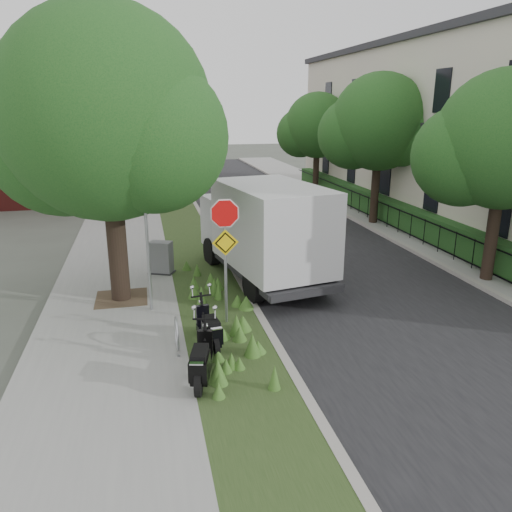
{
  "coord_description": "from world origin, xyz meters",
  "views": [
    {
      "loc": [
        -3.2,
        -10.68,
        5.28
      ],
      "look_at": [
        -0.3,
        2.14,
        1.3
      ],
      "focal_mm": 35.0,
      "sensor_mm": 36.0,
      "label": 1
    }
  ],
  "objects_px": {
    "scooter_near": "(201,366)",
    "scooter_far": "(210,333)",
    "box_truck": "(264,227)",
    "utility_cabinet": "(161,258)",
    "sign_assembly": "(225,236)"
  },
  "relations": [
    {
      "from": "scooter_near",
      "to": "scooter_far",
      "type": "xyz_separation_m",
      "value": [
        0.36,
        1.42,
        -0.02
      ]
    },
    {
      "from": "box_truck",
      "to": "utility_cabinet",
      "type": "distance_m",
      "value": 3.49
    },
    {
      "from": "sign_assembly",
      "to": "utility_cabinet",
      "type": "distance_m",
      "value": 4.77
    },
    {
      "from": "sign_assembly",
      "to": "box_truck",
      "type": "bearing_deg",
      "value": 61.01
    },
    {
      "from": "sign_assembly",
      "to": "box_truck",
      "type": "relative_size",
      "value": 0.52
    },
    {
      "from": "utility_cabinet",
      "to": "sign_assembly",
      "type": "bearing_deg",
      "value": -71.68
    },
    {
      "from": "sign_assembly",
      "to": "scooter_far",
      "type": "distance_m",
      "value": 2.33
    },
    {
      "from": "sign_assembly",
      "to": "scooter_far",
      "type": "height_order",
      "value": "sign_assembly"
    },
    {
      "from": "sign_assembly",
      "to": "scooter_near",
      "type": "xyz_separation_m",
      "value": [
        -0.95,
        -2.73,
        -1.82
      ]
    },
    {
      "from": "sign_assembly",
      "to": "scooter_near",
      "type": "bearing_deg",
      "value": -109.11
    },
    {
      "from": "box_truck",
      "to": "sign_assembly",
      "type": "bearing_deg",
      "value": -118.99
    },
    {
      "from": "utility_cabinet",
      "to": "scooter_near",
      "type": "bearing_deg",
      "value": -86.26
    },
    {
      "from": "sign_assembly",
      "to": "scooter_near",
      "type": "distance_m",
      "value": 3.41
    },
    {
      "from": "scooter_near",
      "to": "utility_cabinet",
      "type": "relative_size",
      "value": 1.62
    },
    {
      "from": "scooter_far",
      "to": "scooter_near",
      "type": "bearing_deg",
      "value": -104.15
    }
  ]
}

